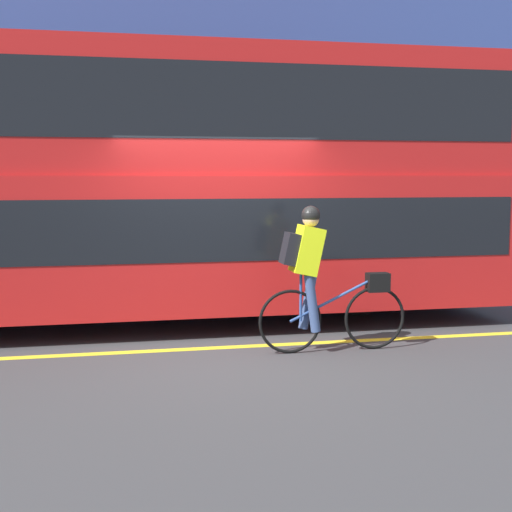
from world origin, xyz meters
name	(u,v)px	position (x,y,z in m)	size (l,w,h in m)	color
ground_plane	(227,350)	(0.00, 0.00, 0.00)	(80.00, 80.00, 0.00)	#38383A
road_center_line	(225,347)	(0.00, 0.10, 0.00)	(50.00, 0.14, 0.01)	yellow
sidewalk_curb	(184,285)	(0.00, 4.75, 0.05)	(60.00, 1.90, 0.11)	#A8A399
building_facade	(175,45)	(0.00, 5.85, 4.51)	(60.00, 0.30, 9.01)	#33478C
bus	(143,176)	(-0.85, 1.74, 2.03)	(9.90, 2.53, 3.67)	black
cyclist_on_bike	(318,275)	(1.02, -0.32, 0.90)	(1.77, 0.32, 1.69)	black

